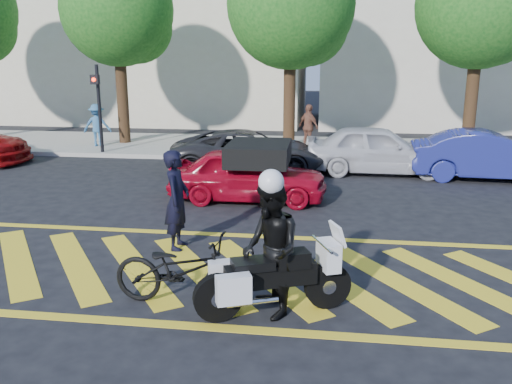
# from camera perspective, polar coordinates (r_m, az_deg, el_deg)

# --- Properties ---
(ground) EXTENTS (90.00, 90.00, 0.00)m
(ground) POSITION_cam_1_polar(r_m,az_deg,el_deg) (9.25, -2.44, -8.46)
(ground) COLOR black
(ground) RESTS_ON ground
(sidewalk) EXTENTS (60.00, 5.00, 0.15)m
(sidewalk) POSITION_cam_1_polar(r_m,az_deg,el_deg) (20.74, 3.45, 4.67)
(sidewalk) COLOR #9E998E
(sidewalk) RESTS_ON ground
(crosswalk) EXTENTS (12.33, 4.00, 0.01)m
(crosswalk) POSITION_cam_1_polar(r_m,az_deg,el_deg) (9.25, -2.68, -8.42)
(crosswalk) COLOR yellow
(crosswalk) RESTS_ON ground
(building_left) EXTENTS (16.00, 8.00, 10.00)m
(building_left) POSITION_cam_1_polar(r_m,az_deg,el_deg) (30.92, -10.62, 16.85)
(building_left) COLOR beige
(building_left) RESTS_ON ground
(building_right) EXTENTS (16.00, 8.00, 11.00)m
(building_right) POSITION_cam_1_polar(r_m,az_deg,el_deg) (30.37, 23.08, 16.98)
(building_right) COLOR beige
(building_right) RESTS_ON ground
(tree_left) EXTENTS (4.20, 4.20, 7.26)m
(tree_left) POSITION_cam_1_polar(r_m,az_deg,el_deg) (21.96, -14.00, 17.72)
(tree_left) COLOR black
(tree_left) RESTS_ON ground
(tree_center) EXTENTS (4.60, 4.60, 7.56)m
(tree_center) POSITION_cam_1_polar(r_m,az_deg,el_deg) (20.54, 4.07, 18.63)
(tree_center) COLOR black
(tree_center) RESTS_ON ground
(tree_right) EXTENTS (4.40, 4.40, 7.41)m
(tree_right) POSITION_cam_1_polar(r_m,az_deg,el_deg) (21.11, 22.83, 17.34)
(tree_right) COLOR black
(tree_right) RESTS_ON ground
(signal_pole) EXTENTS (0.28, 0.43, 3.20)m
(signal_pole) POSITION_cam_1_polar(r_m,az_deg,el_deg) (19.89, -16.27, 9.07)
(signal_pole) COLOR black
(signal_pole) RESTS_ON ground
(officer_bike) EXTENTS (0.47, 0.70, 1.88)m
(officer_bike) POSITION_cam_1_polar(r_m,az_deg,el_deg) (10.17, -8.32, -0.86)
(officer_bike) COLOR black
(officer_bike) RESTS_ON ground
(bicycle) EXTENTS (2.12, 0.90, 1.08)m
(bicycle) POSITION_cam_1_polar(r_m,az_deg,el_deg) (7.99, -7.82, -8.19)
(bicycle) COLOR black
(bicycle) RESTS_ON ground
(police_motorcycle) EXTENTS (2.17, 1.22, 1.01)m
(police_motorcycle) POSITION_cam_1_polar(r_m,az_deg,el_deg) (7.65, 1.66, -9.03)
(police_motorcycle) COLOR black
(police_motorcycle) RESTS_ON ground
(officer_moto) EXTENTS (1.04, 1.15, 1.94)m
(officer_moto) POSITION_cam_1_polar(r_m,az_deg,el_deg) (7.51, 1.56, -6.06)
(officer_moto) COLOR black
(officer_moto) RESTS_ON ground
(red_convertible) EXTENTS (3.92, 1.62, 1.33)m
(red_convertible) POSITION_cam_1_polar(r_m,az_deg,el_deg) (13.44, -0.86, 1.86)
(red_convertible) COLOR #A5071D
(red_convertible) RESTS_ON ground
(parked_mid_left) EXTENTS (4.94, 2.73, 1.31)m
(parked_mid_left) POSITION_cam_1_polar(r_m,az_deg,el_deg) (16.62, -0.76, 4.27)
(parked_mid_left) COLOR black
(parked_mid_left) RESTS_ON ground
(parked_mid_right) EXTENTS (4.37, 1.79, 1.48)m
(parked_mid_right) POSITION_cam_1_polar(r_m,az_deg,el_deg) (16.90, 12.68, 4.39)
(parked_mid_right) COLOR silver
(parked_mid_right) RESTS_ON ground
(parked_right) EXTENTS (4.37, 1.74, 1.42)m
(parked_right) POSITION_cam_1_polar(r_m,az_deg,el_deg) (17.05, 23.21, 3.54)
(parked_right) COLOR navy
(parked_right) RESTS_ON ground
(pedestrian_left) EXTENTS (1.12, 0.79, 1.58)m
(pedestrian_left) POSITION_cam_1_polar(r_m,az_deg,el_deg) (21.44, -16.38, 6.78)
(pedestrian_left) COLOR #356894
(pedestrian_left) RESTS_ON sidewalk
(pedestrian_right) EXTENTS (0.96, 0.95, 1.62)m
(pedestrian_right) POSITION_cam_1_polar(r_m,az_deg,el_deg) (20.11, 5.56, 6.88)
(pedestrian_right) COLOR brown
(pedestrian_right) RESTS_ON sidewalk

